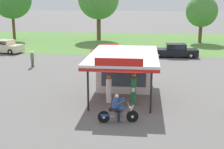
# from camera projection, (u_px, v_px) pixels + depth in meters

# --- Properties ---
(ground_plane) EXTENTS (300.00, 300.00, 0.00)m
(ground_plane) POSITION_uv_depth(u_px,v_px,m) (120.00, 112.00, 17.89)
(ground_plane) COLOR slate
(grass_verge_strip) EXTENTS (120.00, 24.00, 0.01)m
(grass_verge_strip) POSITION_uv_depth(u_px,v_px,m) (137.00, 42.00, 46.84)
(grass_verge_strip) COLOR #56843D
(grass_verge_strip) RESTS_ON ground
(service_station_kiosk) EXTENTS (4.52, 7.73, 3.24)m
(service_station_kiosk) POSITION_uv_depth(u_px,v_px,m) (125.00, 67.00, 22.16)
(service_station_kiosk) COLOR silver
(service_station_kiosk) RESTS_ON ground
(gas_pump_nearside) EXTENTS (0.44, 0.44, 1.87)m
(gas_pump_nearside) POSITION_uv_depth(u_px,v_px,m) (109.00, 91.00, 19.13)
(gas_pump_nearside) COLOR slate
(gas_pump_nearside) RESTS_ON ground
(gas_pump_offside) EXTENTS (0.44, 0.44, 2.00)m
(gas_pump_offside) POSITION_uv_depth(u_px,v_px,m) (133.00, 90.00, 18.95)
(gas_pump_offside) COLOR slate
(gas_pump_offside) RESTS_ON ground
(motorcycle_with_rider) EXTENTS (2.15, 0.71, 1.58)m
(motorcycle_with_rider) POSITION_uv_depth(u_px,v_px,m) (117.00, 111.00, 16.26)
(motorcycle_with_rider) COLOR black
(motorcycle_with_rider) RESTS_ON ground
(parked_car_second_row_spare) EXTENTS (5.49, 2.01, 1.49)m
(parked_car_second_row_spare) POSITION_uv_depth(u_px,v_px,m) (174.00, 51.00, 34.61)
(parked_car_second_row_spare) COLOR black
(parked_car_second_row_spare) RESTS_ON ground
(parked_car_back_row_far_left) EXTENTS (5.39, 2.83, 1.48)m
(parked_car_back_row_far_left) POSITION_uv_depth(u_px,v_px,m) (113.00, 52.00, 33.85)
(parked_car_back_row_far_left) COLOR red
(parked_car_back_row_far_left) RESTS_ON ground
(parked_car_back_row_right) EXTENTS (5.09, 2.80, 1.56)m
(parked_car_back_row_right) POSITION_uv_depth(u_px,v_px,m) (4.00, 47.00, 37.28)
(parked_car_back_row_right) COLOR beige
(parked_car_back_row_right) RESTS_ON ground
(bystander_leaning_by_kiosk) EXTENTS (0.34, 0.34, 1.51)m
(bystander_leaning_by_kiosk) POSITION_uv_depth(u_px,v_px,m) (32.00, 59.00, 29.49)
(bystander_leaning_by_kiosk) COLOR brown
(bystander_leaning_by_kiosk) RESTS_ON ground
(tree_oak_far_right) EXTENTS (4.58, 4.58, 6.87)m
(tree_oak_far_right) POSITION_uv_depth(u_px,v_px,m) (202.00, 11.00, 45.06)
(tree_oak_far_right) COLOR brown
(tree_oak_far_right) RESTS_ON ground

